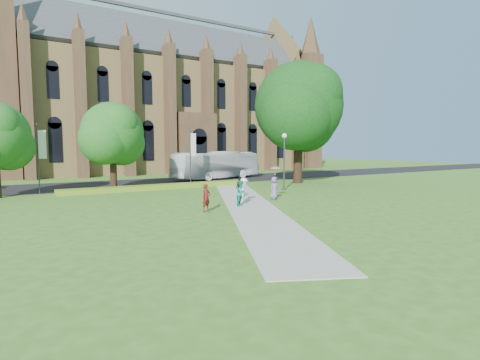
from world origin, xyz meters
TOP-DOWN VIEW (x-y plane):
  - ground at (0.00, 0.00)m, footprint 160.00×160.00m
  - road at (0.00, 20.00)m, footprint 160.00×10.00m
  - footpath at (0.00, 1.00)m, footprint 15.58×28.54m
  - flower_hedge at (-2.00, 13.20)m, footprint 18.00×1.40m
  - cathedral at (10.00, 39.73)m, footprint 52.60×18.25m
  - streetlamp at (7.50, 6.50)m, footprint 0.44×0.44m
  - large_tree at (13.00, 11.00)m, footprint 9.60×9.60m
  - street_tree_1 at (-6.00, 14.50)m, footprint 5.60×5.60m
  - banner_pole_0 at (2.11, 15.20)m, footprint 0.70×0.10m
  - banner_pole_1 at (-11.89, 15.20)m, footprint 0.70×0.10m
  - tour_coach at (7.79, 20.19)m, footprint 12.60×5.44m
  - pedestrian_0 at (-3.88, -0.19)m, footprint 0.71×0.57m
  - pedestrian_1 at (-0.89, 0.53)m, footprint 1.05×1.02m
  - pedestrian_2 at (0.16, 1.84)m, footprint 1.15×1.31m
  - pedestrian_3 at (1.04, 3.84)m, footprint 1.05×0.80m
  - pedestrian_4 at (3.00, 2.02)m, footprint 0.95×0.75m
  - parasol at (3.18, 2.12)m, footprint 0.91×0.91m

SIDE VIEW (x-z plane):
  - ground at x=0.00m, z-range 0.00..0.00m
  - road at x=0.00m, z-range 0.00..0.02m
  - footpath at x=0.00m, z-range 0.00..0.04m
  - flower_hedge at x=-2.00m, z-range 0.00..0.45m
  - pedestrian_3 at x=1.04m, z-range 0.04..1.70m
  - pedestrian_0 at x=-3.88m, z-range 0.04..1.73m
  - pedestrian_4 at x=3.00m, z-range 0.04..1.73m
  - pedestrian_1 at x=-0.89m, z-range 0.04..1.74m
  - pedestrian_2 at x=0.16m, z-range 0.04..1.79m
  - tour_coach at x=7.79m, z-range 0.02..3.44m
  - parasol at x=3.18m, z-range 1.73..2.43m
  - streetlamp at x=7.50m, z-range 0.68..5.92m
  - banner_pole_0 at x=2.11m, z-range 0.39..6.39m
  - banner_pole_1 at x=-11.89m, z-range 0.39..6.39m
  - street_tree_1 at x=-6.00m, z-range 1.20..9.25m
  - large_tree at x=13.00m, z-range 1.77..14.97m
  - cathedral at x=10.00m, z-range -1.02..26.98m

